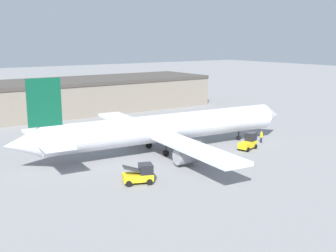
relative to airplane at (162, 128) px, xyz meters
name	(u,v)px	position (x,y,z in m)	size (l,w,h in m)	color
ground_plane	(168,151)	(0.97, -0.09, -3.38)	(400.00, 400.00, 0.00)	gray
terminal_building	(0,102)	(-12.68, 39.08, 0.22)	(94.37, 17.39, 7.20)	gray
airplane	(162,128)	(0.00, 0.00, 0.00)	(43.73, 36.75, 11.27)	silver
ground_crew_worker	(261,137)	(15.57, -4.59, -2.39)	(0.41, 0.41, 1.85)	#1E2338
baggage_tug	(249,142)	(11.14, -6.19, -2.32)	(3.54, 2.43, 2.38)	yellow
belt_loader_truck	(140,174)	(-9.66, -9.78, -2.35)	(3.76, 3.11, 2.17)	yellow
pushback_tug	(194,150)	(1.76, -5.19, -2.33)	(3.23, 2.97, 2.35)	silver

